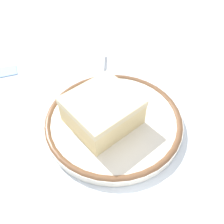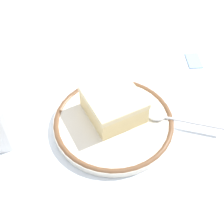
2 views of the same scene
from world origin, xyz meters
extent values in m
plane|color=#B7B2A8|center=(0.00, 0.00, 0.00)|extent=(2.40, 2.40, 0.00)
cube|color=silver|center=(0.00, 0.00, 0.00)|extent=(0.54, 0.35, 0.00)
cylinder|color=silver|center=(0.03, 0.00, 0.01)|extent=(0.22, 0.22, 0.01)
torus|color=brown|center=(0.03, 0.00, 0.01)|extent=(0.22, 0.22, 0.01)
cube|color=beige|center=(0.02, -0.01, 0.03)|extent=(0.11, 0.12, 0.04)
cube|color=beige|center=(0.02, -0.01, 0.06)|extent=(0.12, 0.12, 0.01)
ellipsoid|color=silver|center=(-0.04, 0.05, 0.02)|extent=(0.04, 0.04, 0.01)
cylinder|color=silver|center=(-0.08, 0.10, 0.02)|extent=(0.06, 0.09, 0.01)
cylinder|color=brown|center=(0.19, -0.11, 0.04)|extent=(0.07, 0.07, 0.07)
cube|color=white|center=(-0.16, 0.10, 0.00)|extent=(0.18, 0.18, 0.00)
cube|color=#8CB2E0|center=(-0.23, -0.01, 0.00)|extent=(0.05, 0.06, 0.01)
camera|label=1|loc=(0.17, -0.22, 0.32)|focal=40.18mm
camera|label=2|loc=(0.27, 0.27, 0.46)|focal=50.47mm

